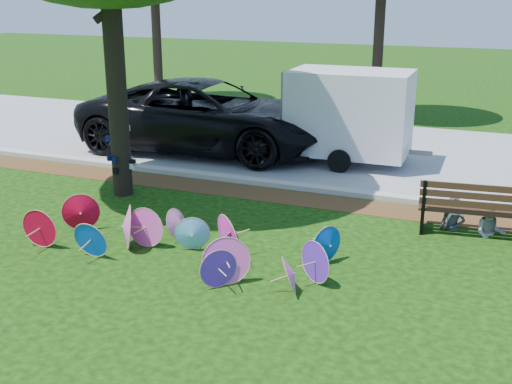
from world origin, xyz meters
TOP-DOWN VIEW (x-y plane):
  - ground at (0.00, 0.00)m, footprint 90.00×90.00m
  - mulch_strip at (0.00, 4.50)m, footprint 90.00×1.00m
  - curb at (0.00, 5.20)m, footprint 90.00×0.30m
  - street at (0.00, 9.35)m, footprint 90.00×8.00m
  - parasol_pile at (-0.33, 0.58)m, footprint 5.78×2.15m
  - black_van at (-3.35, 7.72)m, footprint 7.42×3.65m
  - cargo_trailer at (0.75, 7.93)m, footprint 3.16×2.05m
  - park_bench at (4.26, 3.76)m, footprint 2.13×1.02m
  - person_left at (3.91, 3.81)m, footprint 0.53×0.39m
  - person_right at (4.61, 3.81)m, footprint 0.66×0.55m

SIDE VIEW (x-z plane):
  - ground at x=0.00m, z-range 0.00..0.00m
  - mulch_strip at x=0.00m, z-range 0.00..0.01m
  - street at x=0.00m, z-range 0.00..0.01m
  - curb at x=0.00m, z-range 0.00..0.12m
  - parasol_pile at x=-0.33m, z-range -0.06..0.78m
  - park_bench at x=4.26m, z-range 0.00..1.07m
  - person_right at x=4.61m, z-range 0.00..1.20m
  - person_left at x=3.91m, z-range 0.00..1.33m
  - black_van at x=-3.35m, z-range 0.00..2.03m
  - cargo_trailer at x=0.75m, z-range 0.00..2.78m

